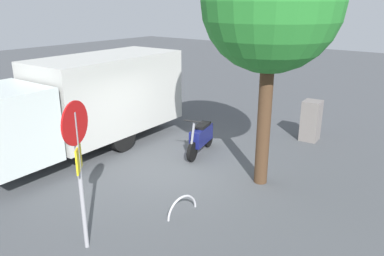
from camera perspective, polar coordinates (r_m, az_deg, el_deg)
name	(u,v)px	position (r m, az deg, el deg)	size (l,w,h in m)	color
ground_plane	(177,170)	(10.28, -2.23, -6.34)	(60.00, 60.00, 0.00)	#484B4F
box_truck_near	(83,100)	(11.59, -16.19, 4.04)	(8.56, 2.50, 2.77)	black
motorcycle	(201,137)	(11.18, 1.39, -1.33)	(1.78, 0.71, 1.20)	black
stop_sign	(78,154)	(6.71, -16.90, -3.85)	(0.71, 0.33, 2.80)	#9E9EA3
street_tree	(272,3)	(8.77, 11.96, 18.05)	(3.12, 3.12, 5.89)	#47301E
utility_cabinet	(311,121)	(12.83, 17.58, 1.08)	(0.60, 0.55, 1.32)	slate
bike_rack_hoop	(182,214)	(8.30, -1.49, -12.83)	(0.85, 0.85, 0.05)	#B7B7BC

